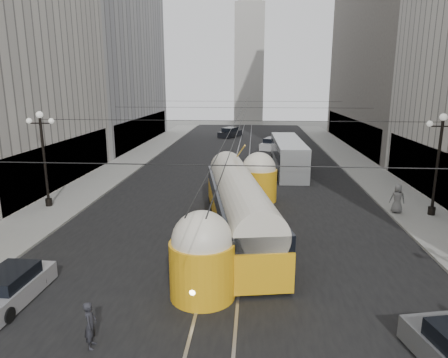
% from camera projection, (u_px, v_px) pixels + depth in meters
% --- Properties ---
extents(road, '(20.00, 85.00, 0.02)m').
position_uv_depth(road, '(241.00, 167.00, 40.38)').
color(road, black).
rests_on(road, ground).
extents(sidewalk_left, '(4.00, 72.00, 0.15)m').
position_uv_depth(sidewalk_left, '(135.00, 159.00, 44.63)').
color(sidewalk_left, gray).
rests_on(sidewalk_left, ground).
extents(sidewalk_right, '(4.00, 72.00, 0.15)m').
position_uv_depth(sidewalk_right, '(354.00, 162.00, 42.87)').
color(sidewalk_right, gray).
rests_on(sidewalk_right, ground).
extents(rail_left, '(0.12, 85.00, 0.04)m').
position_uv_depth(rail_left, '(234.00, 167.00, 40.43)').
color(rail_left, gray).
rests_on(rail_left, ground).
extents(rail_right, '(0.12, 85.00, 0.04)m').
position_uv_depth(rail_right, '(248.00, 167.00, 40.32)').
color(rail_right, gray).
rests_on(rail_right, ground).
extents(building_left_far, '(12.60, 28.60, 28.60)m').
position_uv_depth(building_left_far, '(97.00, 37.00, 53.54)').
color(building_left_far, '#999999').
rests_on(building_left_far, ground).
extents(building_right_far, '(12.60, 32.60, 32.60)m').
position_uv_depth(building_right_far, '(405.00, 18.00, 50.14)').
color(building_right_far, '#514C47').
rests_on(building_right_far, ground).
extents(distant_tower, '(6.00, 6.00, 31.36)m').
position_uv_depth(distant_tower, '(249.00, 50.00, 82.94)').
color(distant_tower, '#B2AFA8').
rests_on(distant_tower, ground).
extents(lamppost_left_mid, '(1.86, 0.44, 6.37)m').
position_uv_depth(lamppost_left_mid, '(44.00, 154.00, 26.37)').
color(lamppost_left_mid, black).
rests_on(lamppost_left_mid, sidewalk_left).
extents(lamppost_right_mid, '(1.86, 0.44, 6.37)m').
position_uv_depth(lamppost_right_mid, '(438.00, 159.00, 24.52)').
color(lamppost_right_mid, black).
rests_on(lamppost_right_mid, sidewalk_right).
extents(catenary, '(25.00, 72.00, 0.23)m').
position_uv_depth(catenary, '(242.00, 109.00, 38.02)').
color(catenary, black).
rests_on(catenary, ground).
extents(streetcar, '(4.91, 16.18, 3.59)m').
position_uv_depth(streetcar, '(239.00, 205.00, 22.01)').
color(streetcar, '#EDA614').
rests_on(streetcar, ground).
extents(city_bus, '(2.79, 11.99, 3.03)m').
position_uv_depth(city_bus, '(288.00, 154.00, 38.31)').
color(city_bus, '#B1B5B6').
rests_on(city_bus, ground).
extents(sedan_silver, '(1.76, 4.08, 1.28)m').
position_uv_depth(sedan_silver, '(10.00, 288.00, 15.41)').
color(sedan_silver, '#A4A4A8').
rests_on(sedan_silver, ground).
extents(sedan_white_far, '(3.44, 5.06, 1.48)m').
position_uv_depth(sedan_white_far, '(272.00, 144.00, 51.34)').
color(sedan_white_far, white).
rests_on(sedan_white_far, ground).
extents(sedan_dark_far, '(3.74, 5.13, 1.50)m').
position_uv_depth(sedan_dark_far, '(230.00, 133.00, 63.17)').
color(sedan_dark_far, black).
rests_on(sedan_dark_far, ground).
extents(pedestrian_crossing_a, '(0.46, 0.63, 1.58)m').
position_uv_depth(pedestrian_crossing_a, '(91.00, 325.00, 12.67)').
color(pedestrian_crossing_a, '#222328').
rests_on(pedestrian_crossing_a, ground).
extents(pedestrian_sidewalk_right, '(1.01, 0.74, 1.87)m').
position_uv_depth(pedestrian_sidewalk_right, '(397.00, 199.00, 25.52)').
color(pedestrian_sidewalk_right, slate).
rests_on(pedestrian_sidewalk_right, sidewalk_right).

